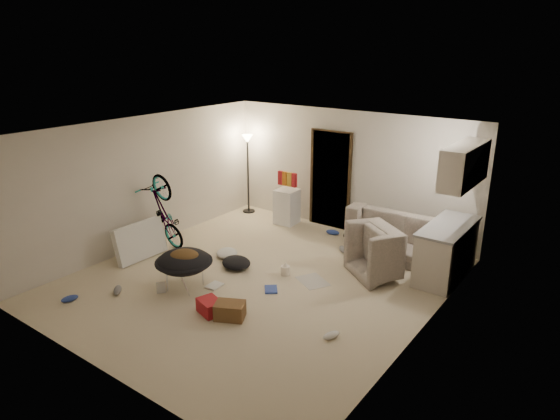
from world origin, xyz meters
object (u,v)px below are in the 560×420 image
Objects in this scene: drink_case_a at (230,311)px; drink_case_b at (210,307)px; bicycle at (165,228)px; mini_fridge at (287,207)px; armchair at (391,256)px; juicer at (285,270)px; kitchen_counter at (446,252)px; sofa at (409,239)px; floor_lamp at (248,157)px; saucer_chair at (184,266)px; tv_box at (140,241)px.

drink_case_b is at bearing 165.59° from drink_case_a.
bicycle is 2.03× the size of mini_fridge.
juicer is (-1.41, -1.10, -0.23)m from armchair.
armchair is (-0.78, -0.46, -0.12)m from kitchen_counter.
sofa is (-0.83, 0.45, -0.12)m from kitchen_counter.
armchair is at bearing -63.47° from bicycle.
mini_fridge is at bearing -17.19° from bicycle.
bicycle is at bearing -157.53° from kitchen_counter.
floor_lamp is 1.98× the size of saucer_chair.
saucer_chair is 2.18× the size of drink_case_a.
mini_fridge reaches higher than juicer.
juicer is (1.01, 1.35, -0.29)m from saucer_chair.
floor_lamp is 4.78m from drink_case_b.
drink_case_a is at bearing -69.52° from mini_fridge.
armchair is at bearing 28.17° from tv_box.
drink_case_a is at bearing -122.42° from kitchen_counter.
floor_lamp is 4.33× the size of drink_case_a.
kitchen_counter is 5.12m from bicycle.
juicer is (-1.37, -2.01, -0.23)m from sofa.
drink_case_a is at bearing -12.60° from tv_box.
floor_lamp reaches higher than tv_box.
sofa is 4.12m from saucer_chair.
kitchen_counter is 3.59× the size of drink_case_a.
floor_lamp is 4.89m from drink_case_a.
kitchen_counter is 6.58× the size of juicer.
juicer is at bearing 54.08° from sofa.
drink_case_a is at bearing 70.15° from sofa.
armchair reaches higher than saucer_chair.
drink_case_b is at bearing -15.86° from tv_box.
tv_box is 2.74m from juicer.
bicycle reaches higher than armchair.
bicycle is at bearing -171.10° from juicer.
bicycle is 2.58m from juicer.
sofa is at bearing -52.55° from bicycle.
bicycle is at bearing 29.96° from sofa.
mini_fridge is at bearing 171.47° from kitchen_counter.
drink_case_a is at bearing -12.44° from saucer_chair.
drink_case_a is (1.65, -3.73, -0.26)m from mini_fridge.
bicycle is 1.80m from saucer_chair.
drink_case_b is at bearing 66.03° from sofa.
floor_lamp is at bearing 114.46° from saucer_chair.
sofa is 2.84m from mini_fridge.
tv_box is 2.79× the size of drink_case_b.
tv_box reaches higher than sofa.
mini_fridge is at bearing 124.93° from juicer.
juicer reaches higher than drink_case_b.
armchair is (4.05, -1.11, -0.98)m from floor_lamp.
saucer_chair is 1.72m from juicer.
mini_fridge is (-2.84, 0.10, 0.06)m from sofa.
sofa is 4.58m from bicycle.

